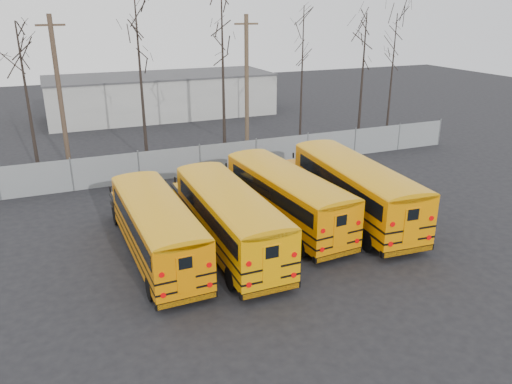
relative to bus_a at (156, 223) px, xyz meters
name	(u,v)px	position (x,y,z in m)	size (l,w,h in m)	color
ground	(277,251)	(5.14, -1.50, -1.67)	(120.00, 120.00, 0.00)	black
fence	(200,160)	(5.14, 10.50, -0.67)	(40.00, 0.04, 2.00)	gray
distant_building	(162,96)	(7.14, 30.50, 0.33)	(22.00, 8.00, 4.00)	#ACACA7
bus_a	(156,223)	(0.00, 0.00, 0.00)	(2.59, 10.25, 2.85)	black
bus_b	(228,214)	(3.20, -0.37, 0.09)	(2.49, 10.73, 3.00)	black
bus_c	(285,193)	(6.75, 1.09, 0.07)	(3.23, 10.78, 2.98)	black
bus_d	(353,184)	(10.38, 0.51, 0.20)	(3.33, 11.53, 3.19)	black
utility_pole_left	(60,93)	(-2.80, 15.19, 3.51)	(1.79, 0.40, 10.09)	#473628
utility_pole_right	(247,83)	(10.23, 14.89, 3.47)	(1.78, 0.31, 10.01)	brown
tree_0	(28,103)	(-4.73, 14.03, 3.19)	(0.26, 0.26, 9.73)	black
tree_1	(141,84)	(2.53, 15.23, 3.80)	(0.26, 0.26, 10.94)	black
tree_2	(223,84)	(7.57, 12.51, 3.87)	(0.26, 0.26, 11.09)	black
tree_3	(302,77)	(15.21, 15.61, 3.62)	(0.26, 0.26, 10.59)	black
tree_4	(362,79)	(20.06, 14.40, 3.36)	(0.26, 0.26, 10.05)	black
tree_5	(391,79)	(22.34, 13.63, 3.34)	(0.26, 0.26, 10.02)	black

